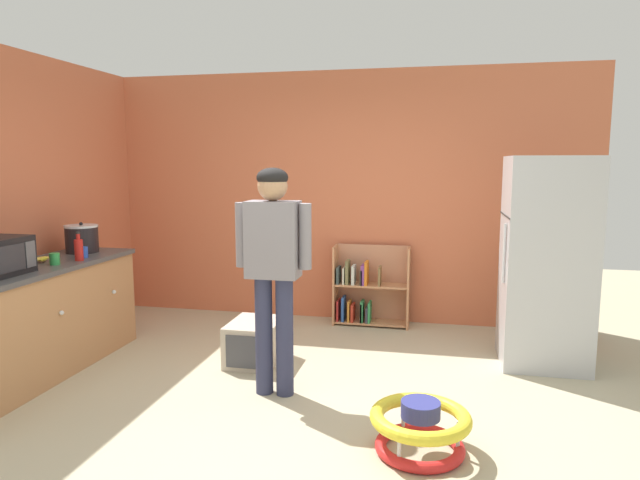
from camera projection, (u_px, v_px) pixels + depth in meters
name	position (u px, v px, depth m)	size (l,w,h in m)	color
ground_plane	(293.00, 406.00, 3.93)	(12.00, 12.00, 0.00)	#B6AB8B
back_wall	(346.00, 197.00, 6.00)	(5.20, 0.06, 2.70)	#CE6A46
left_side_wall	(38.00, 204.00, 5.07)	(0.06, 2.99, 2.70)	#CB6845
kitchen_counter	(28.00, 324.00, 4.39)	(0.65, 2.20, 0.90)	#AF7A4E
refrigerator	(546.00, 262.00, 4.67)	(0.73, 0.68, 1.78)	#B7BABF
bookshelf	(367.00, 290.00, 5.90)	(0.80, 0.28, 0.85)	tan
standing_person	(273.00, 259.00, 4.01)	(0.57, 0.23, 1.69)	#2F324F
baby_walker	(420.00, 427.00, 3.28)	(0.60, 0.60, 0.32)	red
pet_carrier	(255.00, 342.00, 4.78)	(0.42, 0.55, 0.36)	beige
crock_pot	(82.00, 239.00, 5.10)	(0.30, 0.30, 0.28)	black
banana_bunch	(43.00, 259.00, 4.59)	(0.12, 0.16, 0.04)	yellow
ketchup_bottle	(79.00, 249.00, 4.66)	(0.07, 0.07, 0.25)	red
green_cup	(55.00, 259.00, 4.48)	(0.08, 0.08, 0.10)	green
orange_cup	(1.00, 262.00, 4.34)	(0.08, 0.08, 0.10)	orange
blue_cup	(83.00, 252.00, 4.81)	(0.08, 0.08, 0.10)	blue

